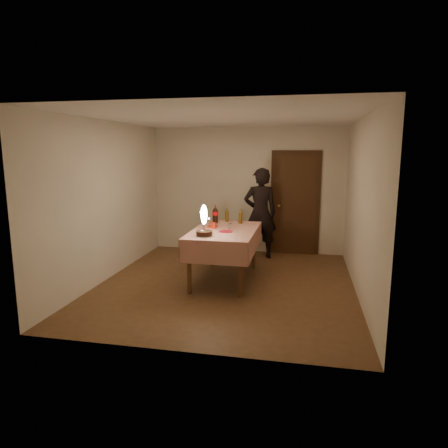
{
  "coord_description": "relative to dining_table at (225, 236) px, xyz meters",
  "views": [
    {
      "loc": [
        1.19,
        -6.02,
        2.1
      ],
      "look_at": [
        -0.07,
        0.18,
        0.95
      ],
      "focal_mm": 32.0,
      "sensor_mm": 36.0,
      "label": 1
    }
  ],
  "objects": [
    {
      "name": "room_shell",
      "position": [
        0.11,
        -0.15,
        0.92
      ],
      "size": [
        4.04,
        4.54,
        2.62
      ],
      "color": "beige",
      "rests_on": "ground"
    },
    {
      "name": "clear_cup",
      "position": [
        0.08,
        0.07,
        0.16
      ],
      "size": [
        0.07,
        0.07,
        0.09
      ],
      "primitive_type": "cylinder",
      "color": "silver",
      "rests_on": "dining_table"
    },
    {
      "name": "amber_bottle_left",
      "position": [
        -0.11,
        0.73,
        0.23
      ],
      "size": [
        0.06,
        0.06,
        0.26
      ],
      "color": "#553B0E",
      "rests_on": "dining_table"
    },
    {
      "name": "napkin_stack",
      "position": [
        -0.25,
        0.18,
        0.12
      ],
      "size": [
        0.15,
        0.15,
        0.02
      ],
      "primitive_type": "cube",
      "color": "red",
      "rests_on": "dining_table"
    },
    {
      "name": "red_plate",
      "position": [
        0.06,
        -0.17,
        0.12
      ],
      "size": [
        0.22,
        0.22,
        0.01
      ],
      "primitive_type": "cylinder",
      "color": "#B80C20",
      "rests_on": "dining_table"
    },
    {
      "name": "cola_bottle",
      "position": [
        -0.29,
        0.58,
        0.27
      ],
      "size": [
        0.1,
        0.1,
        0.32
      ],
      "color": "black",
      "rests_on": "dining_table"
    },
    {
      "name": "ground",
      "position": [
        0.07,
        -0.23,
        -0.74
      ],
      "size": [
        4.0,
        4.5,
        0.01
      ],
      "primitive_type": "cube",
      "color": "brown",
      "rests_on": "ground"
    },
    {
      "name": "red_cup",
      "position": [
        -0.2,
        0.06,
        0.16
      ],
      "size": [
        0.08,
        0.08,
        0.1
      ],
      "primitive_type": "cylinder",
      "color": "red",
      "rests_on": "dining_table"
    },
    {
      "name": "amber_bottle_right",
      "position": [
        0.16,
        0.6,
        0.23
      ],
      "size": [
        0.06,
        0.06,
        0.26
      ],
      "color": "#553B0E",
      "rests_on": "dining_table"
    },
    {
      "name": "birthday_cake",
      "position": [
        -0.2,
        -0.56,
        0.25
      ],
      "size": [
        0.3,
        0.3,
        0.47
      ],
      "color": "white",
      "rests_on": "dining_table"
    },
    {
      "name": "photographer",
      "position": [
        0.41,
        1.52,
        0.16
      ],
      "size": [
        0.75,
        0.59,
        1.79
      ],
      "color": "black",
      "rests_on": "ground"
    },
    {
      "name": "dining_table",
      "position": [
        0.0,
        0.0,
        0.0
      ],
      "size": [
        1.02,
        1.72,
        0.85
      ],
      "color": "brown",
      "rests_on": "ground"
    }
  ]
}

